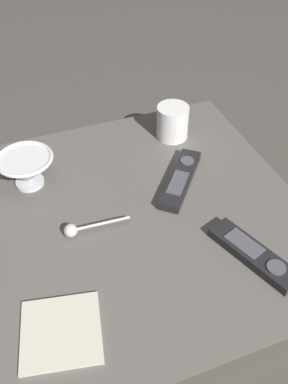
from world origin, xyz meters
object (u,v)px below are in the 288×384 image
at_px(tv_remote_near, 253,254).
at_px(tv_remote_far, 181,179).
at_px(cereal_bowl, 27,169).
at_px(teaspoon, 76,229).
at_px(coffee_mug, 173,122).
at_px(folded_napkin, 61,331).

relative_size(tv_remote_near, tv_remote_far, 1.06).
distance_m(cereal_bowl, teaspoon, 0.19).
bearing_deg(tv_remote_near, coffee_mug, 88.18).
relative_size(teaspoon, tv_remote_far, 0.75).
bearing_deg(teaspoon, folded_napkin, -111.04).
relative_size(coffee_mug, teaspoon, 0.63).
height_order(coffee_mug, teaspoon, coffee_mug).
xyz_separation_m(teaspoon, folded_napkin, (-0.07, -0.19, -0.01)).
distance_m(cereal_bowl, folded_napkin, 0.38).
relative_size(cereal_bowl, teaspoon, 0.92).
height_order(teaspoon, folded_napkin, teaspoon).
bearing_deg(tv_remote_far, teaspoon, -165.53).
bearing_deg(tv_remote_near, folded_napkin, -176.64).
bearing_deg(folded_napkin, cereal_bowl, 87.70).
bearing_deg(coffee_mug, tv_remote_far, -107.34).
relative_size(cereal_bowl, coffee_mug, 1.47).
height_order(tv_remote_near, folded_napkin, tv_remote_near).
distance_m(coffee_mug, folded_napkin, 0.57).
distance_m(cereal_bowl, coffee_mug, 0.37).
xyz_separation_m(tv_remote_far, folded_napkin, (-0.33, -0.26, -0.01)).
bearing_deg(coffee_mug, tv_remote_near, -91.82).
height_order(coffee_mug, tv_remote_near, coffee_mug).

